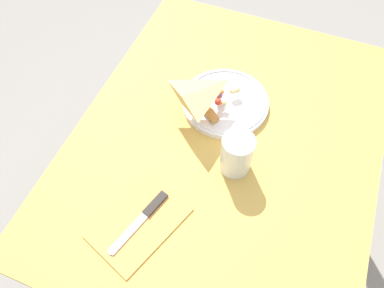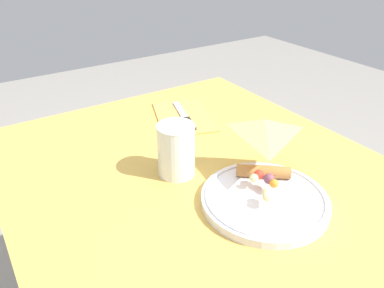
% 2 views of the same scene
% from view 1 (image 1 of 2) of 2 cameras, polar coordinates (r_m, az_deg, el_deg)
% --- Properties ---
extents(ground_plane, '(6.00, 6.00, 0.00)m').
position_cam_1_polar(ground_plane, '(1.60, 3.23, -13.58)').
color(ground_plane, gray).
extents(dining_table, '(0.98, 0.75, 0.72)m').
position_cam_1_polar(dining_table, '(1.05, 4.78, -2.65)').
color(dining_table, gold).
rests_on(dining_table, ground_plane).
extents(plate_pizza, '(0.23, 0.23, 0.05)m').
position_cam_1_polar(plate_pizza, '(1.01, 5.05, 6.55)').
color(plate_pizza, white).
rests_on(plate_pizza, dining_table).
extents(milk_glass, '(0.08, 0.08, 0.11)m').
position_cam_1_polar(milk_glass, '(0.87, 6.78, -1.69)').
color(milk_glass, white).
rests_on(milk_glass, dining_table).
extents(napkin_folded, '(0.24, 0.20, 0.00)m').
position_cam_1_polar(napkin_folded, '(0.85, -8.06, -11.77)').
color(napkin_folded, '#E59E4C').
rests_on(napkin_folded, dining_table).
extents(butter_knife, '(0.18, 0.07, 0.01)m').
position_cam_1_polar(butter_knife, '(0.85, -7.71, -11.24)').
color(butter_knife, black).
rests_on(butter_knife, napkin_folded).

